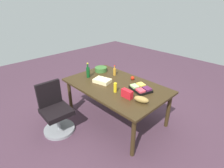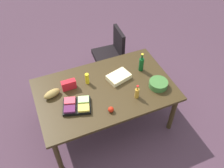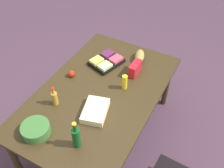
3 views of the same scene
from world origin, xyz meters
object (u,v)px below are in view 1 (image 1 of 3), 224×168
at_px(office_chair, 56,113).
at_px(fruit_platter, 141,89).
at_px(salad_bowl, 101,69).
at_px(sheet_cake, 102,81).
at_px(bread_loaf, 141,99).
at_px(conference_table, 116,88).
at_px(wine_bottle, 88,72).
at_px(apple_red, 133,78).
at_px(mustard_bottle, 115,88).
at_px(dressing_bottle, 115,72).
at_px(chip_bag_red, 127,94).

bearing_deg(office_chair, fruit_platter, 51.24).
distance_m(fruit_platter, salad_bowl, 1.17).
relative_size(sheet_cake, bread_loaf, 1.33).
height_order(conference_table, bread_loaf, bread_loaf).
bearing_deg(wine_bottle, apple_red, 37.71).
bearing_deg(sheet_cake, mustard_bottle, -11.85).
bearing_deg(wine_bottle, fruit_platter, 16.25).
height_order(fruit_platter, bread_loaf, bread_loaf).
distance_m(conference_table, salad_bowl, 0.76).
bearing_deg(fruit_platter, dressing_bottle, 169.93).
bearing_deg(chip_bag_red, apple_red, 122.56).
relative_size(conference_table, fruit_platter, 4.51).
distance_m(sheet_cake, wine_bottle, 0.40).
xyz_separation_m(chip_bag_red, mustard_bottle, (-0.27, -0.00, 0.02)).
relative_size(chip_bag_red, mustard_bottle, 1.17).
height_order(sheet_cake, fruit_platter, fruit_platter).
distance_m(apple_red, salad_bowl, 0.80).
xyz_separation_m(office_chair, bread_loaf, (1.21, 0.88, 0.45)).
bearing_deg(mustard_bottle, salad_bowl, 153.40).
distance_m(conference_table, chip_bag_red, 0.52).
bearing_deg(bread_loaf, mustard_bottle, -173.86).
bearing_deg(conference_table, bread_loaf, -12.08).
bearing_deg(salad_bowl, wine_bottle, -80.60).
distance_m(apple_red, chip_bag_red, 0.71).
height_order(apple_red, bread_loaf, bread_loaf).
distance_m(office_chair, dressing_bottle, 1.43).
xyz_separation_m(conference_table, fruit_platter, (0.46, 0.16, 0.10)).
distance_m(wine_bottle, chip_bag_red, 1.11).
xyz_separation_m(dressing_bottle, salad_bowl, (-0.37, -0.06, -0.04)).
relative_size(wine_bottle, bread_loaf, 1.28).
distance_m(office_chair, mustard_bottle, 1.18).
relative_size(conference_table, wine_bottle, 6.27).
bearing_deg(apple_red, conference_table, -100.74).
xyz_separation_m(apple_red, dressing_bottle, (-0.42, -0.09, 0.05)).
distance_m(office_chair, apple_red, 1.60).
height_order(conference_table, sheet_cake, sheet_cake).
bearing_deg(apple_red, salad_bowl, -168.91).
relative_size(apple_red, wine_bottle, 0.25).
bearing_deg(fruit_platter, mustard_bottle, -126.07).
distance_m(conference_table, fruit_platter, 0.50).
xyz_separation_m(fruit_platter, salad_bowl, (-1.17, 0.08, 0.01)).
height_order(conference_table, wine_bottle, wine_bottle).
xyz_separation_m(bread_loaf, mustard_bottle, (-0.52, -0.06, 0.04)).
bearing_deg(mustard_bottle, conference_table, 132.25).
relative_size(sheet_cake, salad_bowl, 1.22).
bearing_deg(bread_loaf, wine_bottle, -179.68).
height_order(office_chair, dressing_bottle, dressing_bottle).
xyz_separation_m(conference_table, sheet_cake, (-0.26, -0.11, 0.11)).
xyz_separation_m(conference_table, apple_red, (0.08, 0.40, 0.11)).
relative_size(fruit_platter, wine_bottle, 1.39).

